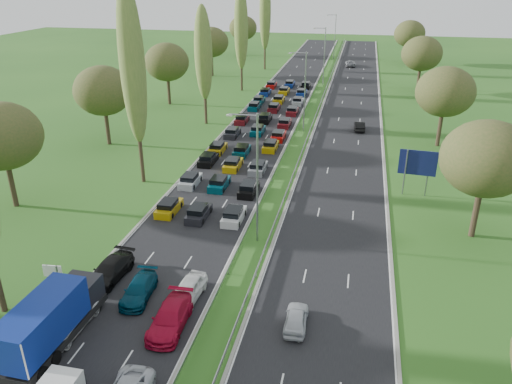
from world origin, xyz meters
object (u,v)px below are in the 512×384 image
Objects in this scene: near_car_2 at (64,322)px; blue_lorry at (52,319)px; direction_sign at (418,165)px; near_car_3 at (110,270)px; info_sign at (53,274)px.

blue_lorry is (0.06, -1.23, 1.19)m from near_car_2.
near_car_2 is 1.71m from blue_lorry.
direction_sign is at bearing 51.63° from blue_lorry.
near_car_3 is at bearing 91.31° from near_car_2.
near_car_3 is 1.02× the size of direction_sign.
blue_lorry is at bearing -57.39° from info_sign.
blue_lorry is at bearing -85.45° from near_car_2.
near_car_2 is 0.62× the size of blue_lorry.
direction_sign reaches higher than blue_lorry.
near_car_2 is at bearing -86.27° from near_car_3.
info_sign is 37.74m from direction_sign.
near_car_2 is 6.55m from near_car_3.
info_sign is (-3.62, 5.65, -0.62)m from blue_lorry.
info_sign is 0.40× the size of direction_sign.
blue_lorry is at bearing -85.76° from near_car_3.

